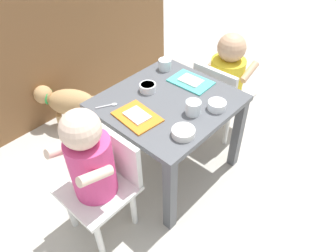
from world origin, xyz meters
TOP-DOWN VIEW (x-y plane):
  - ground_plane at (0.00, 0.00)m, footprint 7.00×7.00m
  - kitchen_cabinet_back at (0.00, 1.04)m, footprint 1.76×0.39m
  - dining_table at (0.00, 0.00)m, footprint 0.59×0.56m
  - seated_child_left at (-0.46, -0.02)m, footprint 0.28×0.28m
  - seated_child_right at (0.46, -0.02)m, footprint 0.29×0.29m
  - dog at (-0.15, 0.69)m, footprint 0.30×0.37m
  - food_tray_left at (-0.18, 0.01)m, footprint 0.16×0.21m
  - food_tray_right at (0.18, 0.01)m, footprint 0.15×0.21m
  - water_cup_left at (0.00, -0.15)m, footprint 0.07×0.07m
  - water_cup_right at (0.19, 0.19)m, footprint 0.07×0.07m
  - cereal_bowl_right_side at (0.10, -0.21)m, footprint 0.08×0.08m
  - veggie_bowl_near at (-0.01, 0.12)m, footprint 0.08×0.08m
  - veggie_bowl_far at (-0.14, -0.21)m, footprint 0.10×0.10m
  - spoon_by_left_tray at (-0.21, 0.17)m, footprint 0.09×0.06m

SIDE VIEW (x-z plane):
  - ground_plane at x=0.00m, z-range 0.00..0.00m
  - dog at x=-0.15m, z-range 0.04..0.33m
  - dining_table at x=0.00m, z-range 0.15..0.61m
  - seated_child_right at x=0.46m, z-range 0.08..0.71m
  - seated_child_left at x=-0.46m, z-range 0.08..0.76m
  - spoon_by_left_tray at x=-0.21m, z-range 0.46..0.47m
  - food_tray_left at x=-0.18m, z-range 0.46..0.48m
  - food_tray_right at x=0.18m, z-range 0.46..0.48m
  - veggie_bowl_far at x=-0.14m, z-range 0.46..0.49m
  - veggie_bowl_near at x=-0.01m, z-range 0.46..0.50m
  - cereal_bowl_right_side at x=0.10m, z-range 0.46..0.50m
  - water_cup_right at x=0.19m, z-range 0.46..0.51m
  - water_cup_left at x=0.00m, z-range 0.46..0.52m
  - kitchen_cabinet_back at x=0.00m, z-range 0.00..0.98m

